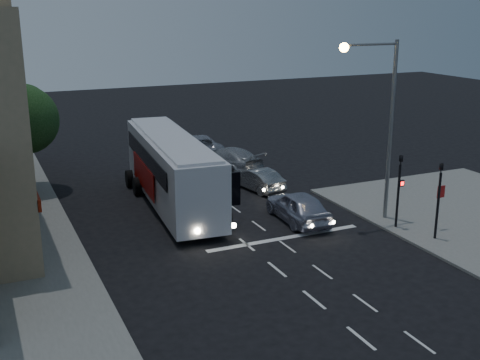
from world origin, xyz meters
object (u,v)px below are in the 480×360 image
car_sedan_a (257,179)px  traffic_signal_main (399,182)px  traffic_signal_side (439,192)px  street_tree (24,117)px  car_suv (298,206)px  car_sedan_c (197,146)px  car_sedan_b (228,159)px  tour_bus (172,168)px  streetlight (381,111)px  regulatory_sign (440,200)px

car_sedan_a → traffic_signal_main: size_ratio=0.98×
traffic_signal_side → street_tree: 23.24m
car_suv → traffic_signal_side: traffic_signal_side is taller
street_tree → traffic_signal_main: bearing=-42.0°
car_sedan_a → car_sedan_c: size_ratio=0.70×
car_suv → traffic_signal_side: size_ratio=1.15×
car_sedan_b → traffic_signal_main: bearing=84.8°
car_sedan_a → traffic_signal_side: traffic_signal_side is taller
tour_bus → car_suv: 7.33m
tour_bus → streetlight: bearing=-33.3°
car_sedan_b → traffic_signal_main: (3.24, -13.61, 1.62)m
tour_bus → car_sedan_a: 5.76m
car_suv → regulatory_sign: regulatory_sign is taller
traffic_signal_side → streetlight: (-0.96, 3.40, 3.31)m
car_sedan_b → street_tree: size_ratio=0.89×
car_sedan_c → regulatory_sign: 20.08m
car_suv → traffic_signal_side: (4.57, -5.00, 1.62)m
street_tree → car_sedan_b: bearing=-2.9°
regulatory_sign → street_tree: street_tree is taller
car_suv → car_sedan_c: bearing=-87.5°
car_sedan_c → streetlight: (3.40, -16.90, 4.93)m
car_sedan_b → traffic_signal_side: (3.94, -15.59, 1.62)m
car_suv → traffic_signal_main: size_ratio=1.15×
streetlight → street_tree: bearing=140.5°
car_sedan_a → car_sedan_b: car_sedan_b is taller
car_suv → car_sedan_a: bearing=-91.9°
car_sedan_c → traffic_signal_main: traffic_signal_main is taller
tour_bus → traffic_signal_main: (8.88, -8.21, 0.32)m
tour_bus → car_sedan_c: (5.22, 10.11, -1.30)m
car_sedan_a → streetlight: bearing=102.2°
traffic_signal_main → streetlight: size_ratio=0.46×
car_suv → traffic_signal_main: traffic_signal_main is taller
traffic_signal_side → car_suv: bearing=132.4°
car_sedan_c → street_tree: (-12.15, -4.08, 3.69)m
tour_bus → car_sedan_b: 7.92m
traffic_signal_side → car_sedan_a: bearing=110.4°
regulatory_sign → street_tree: 23.40m
tour_bus → car_sedan_c: size_ratio=2.22×
tour_bus → car_suv: (5.01, -5.19, -1.30)m
car_sedan_a → traffic_signal_side: size_ratio=0.98×
car_sedan_a → regulatory_sign: size_ratio=1.83×
car_sedan_a → traffic_signal_main: (3.34, -8.89, 1.76)m
car_sedan_a → street_tree: (-12.47, 5.36, 3.84)m
car_suv → streetlight: bearing=159.3°
traffic_signal_side → tour_bus: bearing=133.2°
car_sedan_b → street_tree: 13.12m
traffic_signal_main → traffic_signal_side: bearing=-70.5°
tour_bus → traffic_signal_main: bearing=-37.8°
regulatory_sign → street_tree: (-17.51, 15.26, 2.90)m
streetlight → street_tree: size_ratio=1.45×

